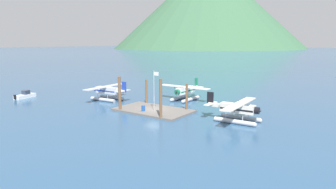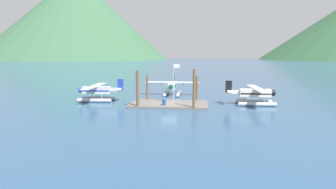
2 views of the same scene
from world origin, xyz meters
The scene contains 13 objects.
ground_plane centered at (0.00, 0.00, 0.00)m, with size 1200.00×1200.00×0.00m, color #2D5175.
dock_platform centered at (0.00, 0.00, 0.15)m, with size 12.16×7.03×0.30m, color #66605B.
piling_near_left centered at (-4.33, -3.10, 2.81)m, with size 0.45×0.45×5.61m, color brown.
piling_near_right centered at (4.02, -3.32, 2.93)m, with size 0.41×0.41×5.87m, color brown.
piling_far_left centered at (-4.18, 3.39, 2.21)m, with size 0.37×0.37×4.42m, color brown.
piling_far_right centered at (4.32, 3.24, 2.21)m, with size 0.38×0.38×4.43m, color brown.
flagpole centered at (0.92, -0.76, 4.23)m, with size 0.95×0.10×6.34m.
fuel_drum centered at (-0.52, -1.83, 0.74)m, with size 0.62×0.62×0.88m.
mountain_ridge_centre_peak centered at (-216.28, 428.58, 73.71)m, with size 322.55×322.55×147.41m.
seaplane_cream_stbd_fwd centered at (13.55, 1.75, 1.58)m, with size 7.98×10.45×3.84m.
seaplane_white_bow_centre centered at (-0.62, 10.64, 1.58)m, with size 10.40×7.98×3.84m.
seaplane_silver_port_fwd centered at (-12.79, 2.05, 1.58)m, with size 7.97×10.47×3.84m.
boat_white_open_sw centered at (-27.90, -5.74, 0.49)m, with size 2.35×4.83×1.50m.
Camera 1 is at (28.50, -36.09, 10.97)m, focal length 31.28 mm.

